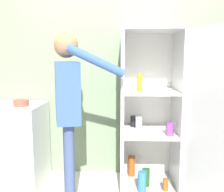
# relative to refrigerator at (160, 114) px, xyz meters

# --- Properties ---
(wall_back) EXTENTS (7.00, 0.06, 2.55)m
(wall_back) POSITION_rel_refrigerator_xyz_m (-0.43, 0.45, 0.43)
(wall_back) COLOR gray
(wall_back) RESTS_ON ground_plane
(refrigerator) EXTENTS (0.93, 1.20, 1.74)m
(refrigerator) POSITION_rel_refrigerator_xyz_m (0.00, 0.00, 0.00)
(refrigerator) COLOR #B7BABC
(refrigerator) RESTS_ON ground_plane
(person) EXTENTS (0.72, 0.50, 1.69)m
(person) POSITION_rel_refrigerator_xyz_m (-0.92, -0.27, 0.25)
(person) COLOR #384770
(person) RESTS_ON ground_plane
(counter) EXTENTS (0.60, 0.62, 0.92)m
(counter) POSITION_rel_refrigerator_xyz_m (-1.60, 0.09, -0.39)
(counter) COLOR white
(counter) RESTS_ON ground_plane
(bowl) EXTENTS (0.17, 0.17, 0.07)m
(bowl) POSITION_rel_refrigerator_xyz_m (-1.50, 0.02, 0.10)
(bowl) COLOR #B24738
(bowl) RESTS_ON counter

